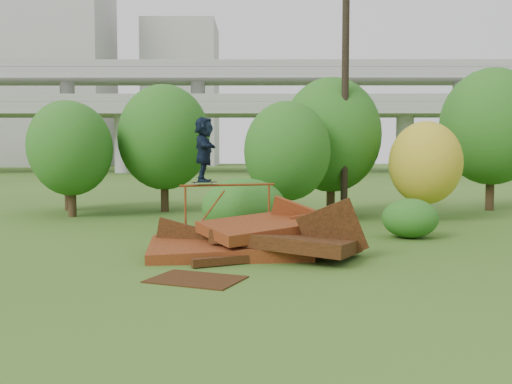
{
  "coord_description": "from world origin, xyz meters",
  "views": [
    {
      "loc": [
        -0.75,
        -13.01,
        2.65
      ],
      "look_at": [
        -0.8,
        2.0,
        1.6
      ],
      "focal_mm": 40.0,
      "sensor_mm": 36.0,
      "label": 1
    }
  ],
  "objects_px": {
    "scrap_pile": "(254,241)",
    "skater": "(204,149)",
    "flat_plate": "(196,279)",
    "utility_pole": "(345,82)"
  },
  "relations": [
    {
      "from": "scrap_pile",
      "to": "skater",
      "type": "xyz_separation_m",
      "value": [
        -1.37,
        0.92,
        2.36
      ]
    },
    {
      "from": "flat_plate",
      "to": "utility_pole",
      "type": "xyz_separation_m",
      "value": [
        4.67,
        10.64,
        5.36
      ]
    },
    {
      "from": "scrap_pile",
      "to": "skater",
      "type": "relative_size",
      "value": 3.23
    },
    {
      "from": "skater",
      "to": "utility_pole",
      "type": "height_order",
      "value": "utility_pole"
    },
    {
      "from": "skater",
      "to": "flat_plate",
      "type": "relative_size",
      "value": 0.95
    },
    {
      "from": "flat_plate",
      "to": "utility_pole",
      "type": "height_order",
      "value": "utility_pole"
    },
    {
      "from": "utility_pole",
      "to": "scrap_pile",
      "type": "bearing_deg",
      "value": -113.99
    },
    {
      "from": "scrap_pile",
      "to": "flat_plate",
      "type": "xyz_separation_m",
      "value": [
        -1.19,
        -2.84,
        -0.35
      ]
    },
    {
      "from": "flat_plate",
      "to": "skater",
      "type": "bearing_deg",
      "value": 92.62
    },
    {
      "from": "flat_plate",
      "to": "scrap_pile",
      "type": "bearing_deg",
      "value": 67.19
    }
  ]
}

